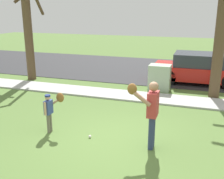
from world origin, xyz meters
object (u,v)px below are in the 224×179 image
Objects in this scene: street_tree_near at (222,16)px; parked_hatchback_red at (199,69)px; baseball at (90,137)px; utility_cabinet at (160,78)px; person_child at (51,107)px; person_adult at (151,108)px; street_tree_far at (27,18)px.

street_tree_near is 1.41× the size of parked_hatchback_red.
baseball is 5.05m from utility_cabinet.
street_tree_near reaches higher than baseball.
baseball is 7.13m from parked_hatchback_red.
person_adult is at bearing -1.14° from person_child.
baseball is (-1.56, 0.03, -0.98)m from person_adult.
baseball is at bearing -1.39° from person_child.
person_adult is 1.51× the size of person_child.
street_tree_near is 1.06× the size of street_tree_far.
person_adult is 0.29× the size of street_tree_near.
street_tree_far is at bearing 178.82° from street_tree_near.
person_adult is 22.32× the size of baseball.
utility_cabinet is at bearing 78.06° from baseball.
person_child is at bearing -132.62° from street_tree_near.
street_tree_far is (-6.59, 4.87, 1.81)m from person_adult.
person_child reaches higher than utility_cabinet.
parked_hatchback_red is (0.98, 6.66, -0.36)m from person_adult.
baseball is at bearing -101.94° from utility_cabinet.
street_tree_near is (4.27, 4.64, 2.27)m from person_child.
parked_hatchback_red is (7.57, 1.79, -2.17)m from street_tree_far.
street_tree_near reaches higher than person_child.
person_adult is at bearing 81.63° from parked_hatchback_red.
street_tree_near reaches higher than street_tree_far.
utility_cabinet is 0.19× the size of street_tree_near.
baseball is 0.01× the size of street_tree_near.
street_tree_far is (-6.06, -0.08, 2.30)m from utility_cabinet.
utility_cabinet is at bearing 66.44° from person_child.
street_tree_near is at bearing -108.61° from person_adult.
street_tree_near is at bearing 55.91° from baseball.
person_adult is at bearing -108.77° from street_tree_near.
street_tree_near reaches higher than utility_cabinet.
person_child is (-2.67, 0.06, -0.30)m from person_adult.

